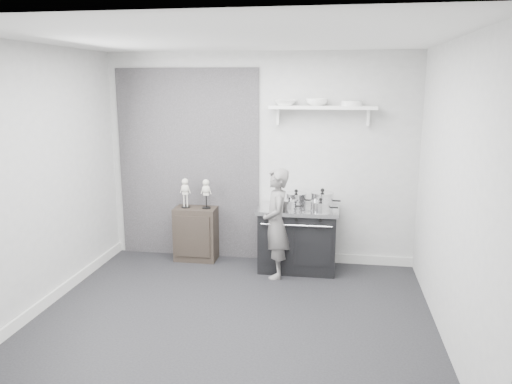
% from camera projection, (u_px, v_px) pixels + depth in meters
% --- Properties ---
extents(ground, '(4.00, 4.00, 0.00)m').
position_uv_depth(ground, '(232.00, 318.00, 5.00)').
color(ground, black).
rests_on(ground, ground).
extents(room_shell, '(4.02, 3.62, 2.71)m').
position_uv_depth(room_shell, '(224.00, 154.00, 4.81)').
color(room_shell, silver).
rests_on(room_shell, ground).
extents(wall_shelf, '(1.30, 0.26, 0.24)m').
position_uv_depth(wall_shelf, '(323.00, 108.00, 6.07)').
color(wall_shelf, white).
rests_on(wall_shelf, room_shell).
extents(stove, '(1.00, 0.62, 0.80)m').
position_uv_depth(stove, '(298.00, 238.00, 6.26)').
color(stove, black).
rests_on(stove, ground).
extents(side_cabinet, '(0.55, 0.32, 0.71)m').
position_uv_depth(side_cabinet, '(196.00, 234.00, 6.60)').
color(side_cabinet, black).
rests_on(side_cabinet, ground).
extents(child, '(0.41, 0.54, 1.33)m').
position_uv_depth(child, '(276.00, 223.00, 5.97)').
color(child, slate).
rests_on(child, ground).
extents(pot_back_left, '(0.35, 0.27, 0.21)m').
position_uv_depth(pot_back_left, '(296.00, 199.00, 6.27)').
color(pot_back_left, silver).
rests_on(pot_back_left, stove).
extents(pot_back_right, '(0.37, 0.28, 0.24)m').
position_uv_depth(pot_back_right, '(322.00, 200.00, 6.18)').
color(pot_back_right, silver).
rests_on(pot_back_right, stove).
extents(pot_front_right, '(0.33, 0.24, 0.17)m').
position_uv_depth(pot_front_right, '(321.00, 206.00, 5.97)').
color(pot_front_right, silver).
rests_on(pot_front_right, stove).
extents(pot_front_center, '(0.26, 0.18, 0.16)m').
position_uv_depth(pot_front_center, '(289.00, 205.00, 6.03)').
color(pot_front_center, silver).
rests_on(pot_front_center, stove).
extents(skeleton_full, '(0.12, 0.08, 0.45)m').
position_uv_depth(skeleton_full, '(185.00, 191.00, 6.50)').
color(skeleton_full, beige).
rests_on(skeleton_full, side_cabinet).
extents(skeleton_torso, '(0.12, 0.08, 0.44)m').
position_uv_depth(skeleton_torso, '(206.00, 192.00, 6.46)').
color(skeleton_torso, beige).
rests_on(skeleton_torso, side_cabinet).
extents(bowl_large, '(0.29, 0.29, 0.07)m').
position_uv_depth(bowl_large, '(285.00, 102.00, 6.12)').
color(bowl_large, white).
rests_on(bowl_large, wall_shelf).
extents(bowl_small, '(0.27, 0.27, 0.08)m').
position_uv_depth(bowl_small, '(317.00, 102.00, 6.05)').
color(bowl_small, white).
rests_on(bowl_small, wall_shelf).
extents(plate_stack, '(0.26, 0.26, 0.06)m').
position_uv_depth(plate_stack, '(352.00, 103.00, 5.99)').
color(plate_stack, white).
rests_on(plate_stack, wall_shelf).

